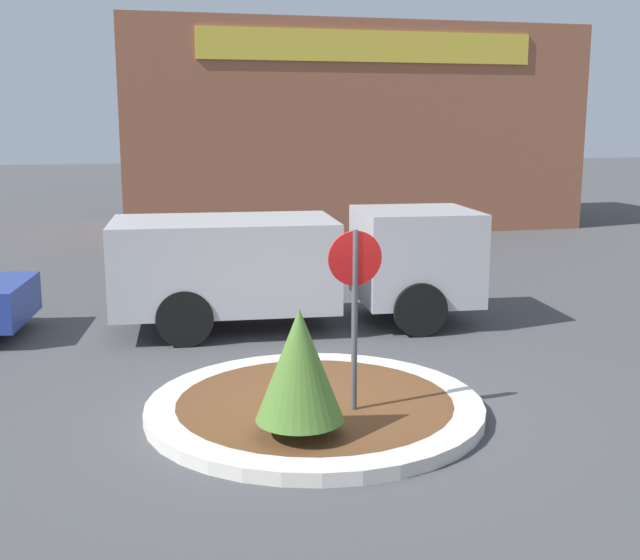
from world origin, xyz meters
The scene contains 6 objects.
ground_plane centered at (0.00, 0.00, 0.00)m, with size 120.00×120.00×0.00m, color #474749.
traffic_island centered at (0.00, 0.00, 0.08)m, with size 4.07×4.07×0.16m.
stop_sign centered at (0.38, -0.39, 1.56)m, with size 0.63×0.07×2.28m.
island_shrub centered at (-0.40, -1.01, 0.95)m, with size 0.95×0.95×1.40m.
utility_truck centered at (0.62, 4.17, 1.13)m, with size 6.26×2.54×1.98m.
storefront_building centered at (5.09, 17.48, 3.22)m, with size 14.56×6.07×6.44m.
Camera 1 is at (-2.11, -8.95, 3.47)m, focal length 45.00 mm.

